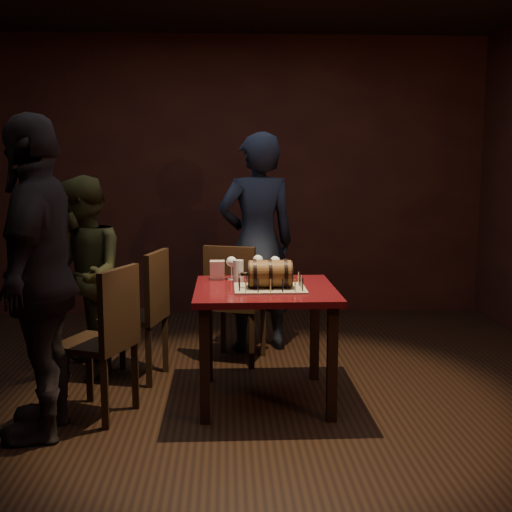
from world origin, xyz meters
The scene contains 16 objects.
room_shell centered at (0.00, 0.00, 1.40)m, with size 5.04×5.04×2.80m.
pub_table centered at (0.12, 0.01, 0.64)m, with size 0.90×0.90×0.75m.
cake_board centered at (0.15, -0.05, 0.76)m, with size 0.45×0.35×0.01m, color gray.
barrel_cake centered at (0.15, -0.05, 0.85)m, with size 0.33×0.19×0.19m.
birthday_candles centered at (0.15, -0.05, 0.80)m, with size 0.40×0.30×0.09m.
wine_glass_left centered at (-0.09, 0.30, 0.87)m, with size 0.07×0.07×0.16m.
wine_glass_mid centered at (0.09, 0.37, 0.87)m, with size 0.07×0.07×0.16m.
wine_glass_right centered at (0.21, 0.30, 0.87)m, with size 0.07×0.07×0.16m.
pint_of_ale centered at (-0.05, 0.20, 0.82)m, with size 0.07×0.07×0.15m.
menu_card centered at (-0.19, 0.30, 0.81)m, with size 0.10×0.05×0.13m, color white, non-canonical shape.
chair_back centered at (-0.07, 0.78, 0.52)m, with size 0.50×0.50×0.93m.
chair_left_rear centered at (-0.71, 0.46, 0.52)m, with size 0.49×0.49×0.93m.
chair_left_front centered at (-0.86, -0.24, 0.52)m, with size 0.52×0.52×0.93m.
person_back centered at (0.12, 1.16, 0.89)m, with size 0.65×0.43×1.79m, color black.
person_left_rear centered at (-1.16, 0.57, 0.73)m, with size 0.71×0.55×1.46m, color #3A3C1E.
person_left_front centered at (-1.17, -0.46, 0.91)m, with size 1.07×0.44×1.82m, color black.
Camera 1 is at (-0.13, -4.04, 1.55)m, focal length 45.00 mm.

